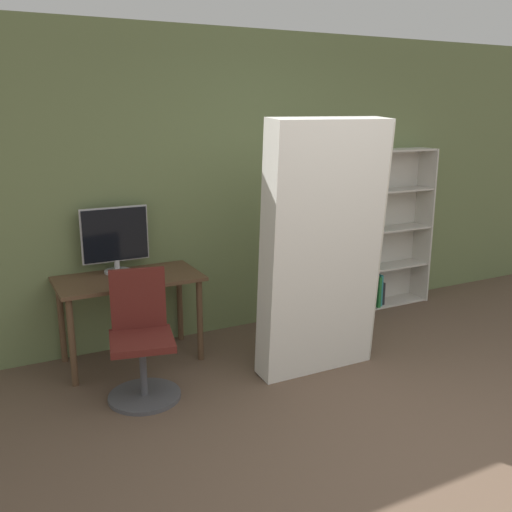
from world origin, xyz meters
The scene contains 7 objects.
ground_plane centered at (0.00, 0.00, 0.00)m, with size 16.00×16.00×0.00m, color brown.
wall_back centered at (0.00, 2.92, 1.35)m, with size 8.00×0.06×2.70m.
desk centered at (-1.26, 2.59, 0.62)m, with size 1.14×0.60×0.72m.
monitor centered at (-1.31, 2.77, 1.01)m, with size 0.55×0.21×0.54m.
office_chair centered at (-1.35, 1.98, 0.37)m, with size 0.52×0.52×0.92m.
bookshelf centered at (1.45, 2.78, 0.77)m, with size 0.88×0.29×1.63m.
mattress_near centered at (0.01, 1.73, 0.99)m, with size 0.97×0.37×1.97m.
Camera 1 is at (-2.36, -1.76, 2.03)m, focal length 40.00 mm.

